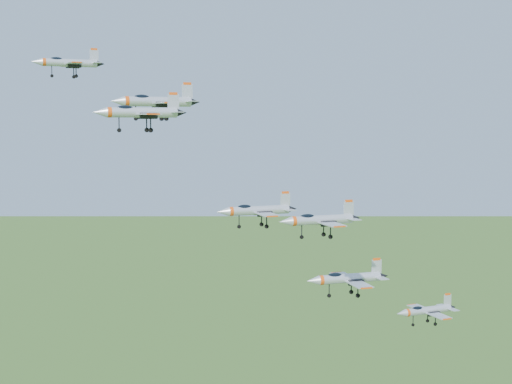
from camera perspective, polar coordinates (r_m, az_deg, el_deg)
name	(u,v)px	position (r m, az deg, el deg)	size (l,w,h in m)	color
jet_lead	(68,63)	(110.75, -14.83, 9.98)	(10.80, 8.96, 2.89)	silver
jet_left_high	(155,101)	(103.50, -8.06, 7.20)	(13.25, 10.99, 3.54)	silver
jet_right_high	(140,112)	(83.05, -9.30, 6.32)	(10.99, 9.06, 2.94)	silver
jet_left_low	(257,210)	(113.74, 0.04, -1.46)	(13.53, 11.09, 3.63)	silver
jet_right_low	(319,220)	(100.97, 5.10, -2.22)	(12.57, 10.32, 3.37)	silver
jet_trail	(347,278)	(113.60, 7.29, -6.85)	(13.92, 11.48, 3.72)	silver
jet_extra	(426,310)	(130.23, 13.45, -9.19)	(12.49, 10.31, 3.34)	silver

